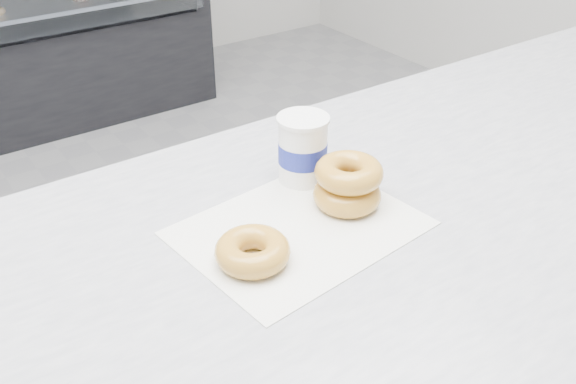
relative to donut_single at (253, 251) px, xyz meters
The scene contains 4 objects.
wax_paper 0.11m from the donut_single, 16.20° to the left, with size 0.34×0.26×0.00m, color silver.
donut_single is the anchor object (origin of this frame).
donut_stack 0.20m from the donut_single, 11.08° to the left, with size 0.14×0.14×0.07m.
coffee_cup 0.24m from the donut_single, 37.07° to the left, with size 0.09×0.09×0.11m.
Camera 1 is at (-0.38, -1.19, 1.45)m, focal length 40.00 mm.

